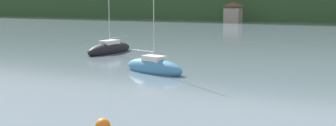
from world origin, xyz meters
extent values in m
cube|color=gray|center=(-23.59, 127.39, 1.77)|extent=(3.99, 3.26, 3.53)
pyramid|color=brown|center=(-23.59, 127.39, 4.59)|extent=(4.19, 3.42, 1.14)
ellipsoid|color=black|center=(-12.47, 59.78, 0.32)|extent=(1.67, 6.35, 1.42)
cylinder|color=#B7B7BC|center=(-12.47, 59.78, 3.71)|extent=(0.08, 0.08, 5.99)
cylinder|color=#ADADB2|center=(-12.47, 61.15, 1.43)|extent=(0.07, 2.74, 0.07)
cube|color=silver|center=(-12.47, 59.78, 0.98)|extent=(1.03, 2.01, 0.53)
ellipsoid|color=teal|center=(-3.14, 52.15, 0.31)|extent=(5.26, 2.71, 1.38)
cylinder|color=#B7B7BC|center=(-3.14, 52.15, 3.78)|extent=(0.06, 0.06, 6.18)
cylinder|color=#ADADB2|center=(-4.22, 52.43, 1.43)|extent=(2.17, 0.61, 0.05)
cube|color=silver|center=(-3.14, 52.15, 0.93)|extent=(1.74, 1.32, 0.48)
sphere|color=orange|center=(1.28, 40.55, 0.00)|extent=(0.59, 0.59, 0.59)
camera|label=1|loc=(10.75, 28.27, 4.71)|focal=43.38mm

